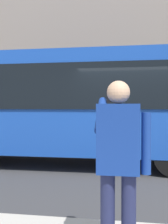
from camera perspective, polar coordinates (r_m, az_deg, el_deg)
The scene contains 4 objects.
ground_plane at distance 7.17m, azimuth 9.65°, elevation -11.87°, with size 60.00×60.00×0.00m, color #38383A.
building_facade_far at distance 14.47m, azimuth 9.56°, elevation 18.66°, with size 28.00×1.55×12.00m.
red_bus at distance 7.83m, azimuth -5.36°, elevation 1.64°, with size 9.05×2.54×3.08m.
pedestrian_photographer at distance 2.67m, azimuth 7.21°, elevation -8.87°, with size 0.53×0.52×1.70m.
Camera 1 is at (0.06, 6.99, 1.60)m, focal length 44.03 mm.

